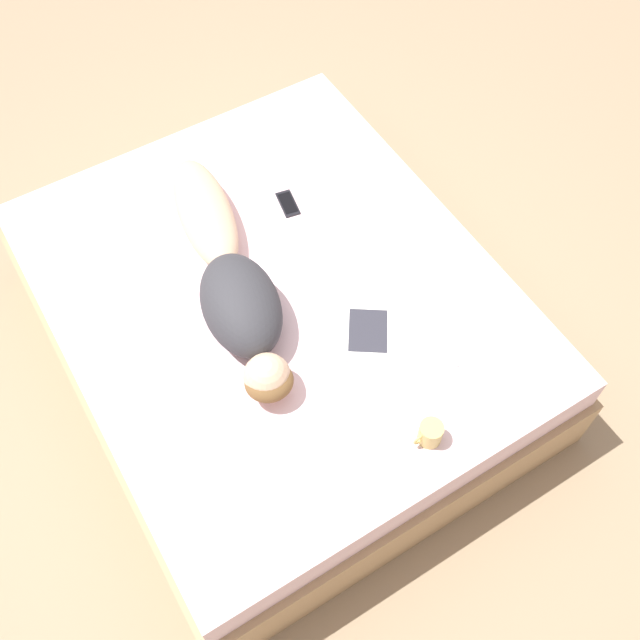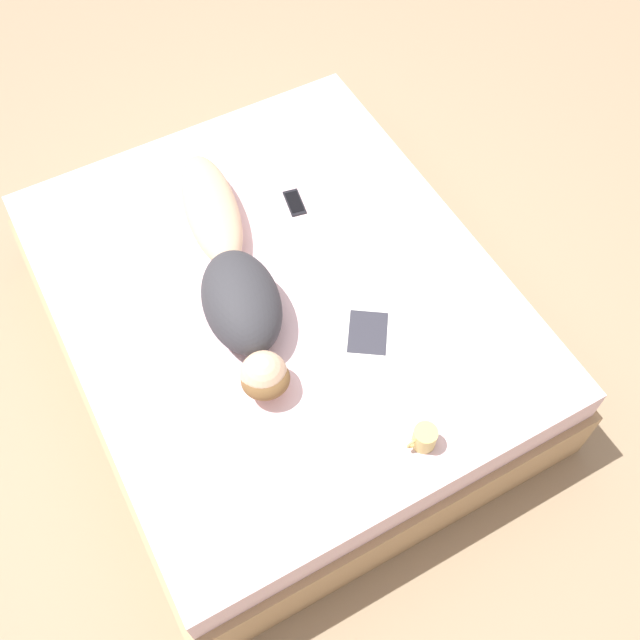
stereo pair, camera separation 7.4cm
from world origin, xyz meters
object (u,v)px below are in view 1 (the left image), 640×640
open_magazine (396,332)px  coffee_mug (430,433)px  cell_phone (288,204)px  person (231,281)px

open_magazine → coffee_mug: coffee_mug is taller
cell_phone → coffee_mug: bearing=94.9°
person → open_magazine: (-0.47, 0.51, -0.10)m
person → coffee_mug: size_ratio=10.93×
person → cell_phone: (-0.44, -0.31, -0.10)m
person → cell_phone: person is taller
coffee_mug → person: bearing=-71.8°
open_magazine → coffee_mug: (0.16, 0.44, 0.05)m
open_magazine → coffee_mug: bearing=104.6°
open_magazine → coffee_mug: 0.47m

